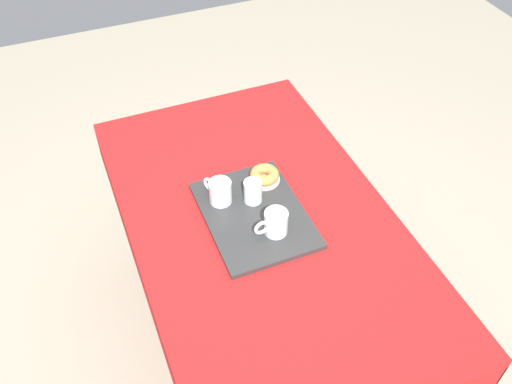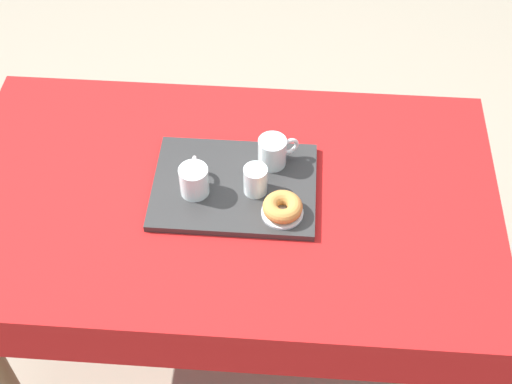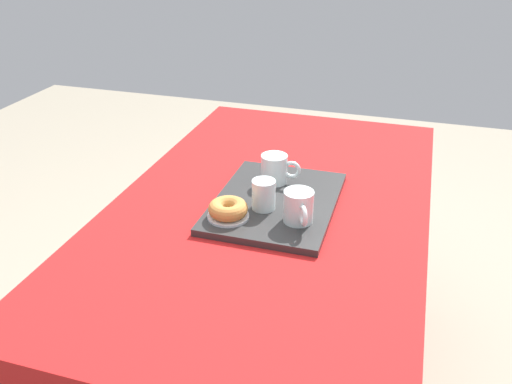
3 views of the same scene
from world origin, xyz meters
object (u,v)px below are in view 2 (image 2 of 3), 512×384
(tea_mug_left, at_px, (273,152))
(tea_mug_right, at_px, (194,181))
(dining_table, at_px, (227,217))
(water_glass_near, at_px, (255,181))
(serving_tray, at_px, (234,186))
(donut_plate_left, at_px, (282,213))
(sugar_donut_left, at_px, (283,207))

(tea_mug_left, relative_size, tea_mug_right, 0.95)
(tea_mug_left, bearing_deg, dining_table, 41.34)
(dining_table, xyz_separation_m, water_glass_near, (-0.08, -0.00, 0.16))
(water_glass_near, bearing_deg, serving_tray, -17.32)
(dining_table, distance_m, serving_tray, 0.11)
(tea_mug_right, distance_m, donut_plate_left, 0.25)
(donut_plate_left, bearing_deg, sugar_donut_left, 0.00)
(water_glass_near, bearing_deg, tea_mug_right, 4.72)
(donut_plate_left, distance_m, sugar_donut_left, 0.02)
(donut_plate_left, bearing_deg, tea_mug_right, -14.60)
(dining_table, relative_size, tea_mug_right, 12.45)
(dining_table, bearing_deg, water_glass_near, -179.72)
(tea_mug_left, bearing_deg, tea_mug_right, 30.38)
(serving_tray, distance_m, water_glass_near, 0.08)
(dining_table, distance_m, tea_mug_right, 0.18)
(tea_mug_right, bearing_deg, donut_plate_left, 165.40)
(water_glass_near, height_order, sugar_donut_left, water_glass_near)
(serving_tray, xyz_separation_m, water_glass_near, (-0.06, 0.02, 0.05))
(water_glass_near, xyz_separation_m, donut_plate_left, (-0.08, 0.07, -0.03))
(serving_tray, height_order, tea_mug_right, tea_mug_right)
(dining_table, bearing_deg, donut_plate_left, 154.29)
(tea_mug_left, height_order, water_glass_near, tea_mug_left)
(tea_mug_left, bearing_deg, sugar_donut_left, 101.15)
(donut_plate_left, relative_size, sugar_donut_left, 1.06)
(dining_table, xyz_separation_m, donut_plate_left, (-0.15, 0.07, 0.12))
(serving_tray, height_order, sugar_donut_left, sugar_donut_left)
(water_glass_near, bearing_deg, sugar_donut_left, 135.26)
(dining_table, bearing_deg, sugar_donut_left, 154.29)
(serving_tray, xyz_separation_m, tea_mug_left, (-0.10, -0.09, 0.05))
(dining_table, relative_size, serving_tray, 3.35)
(donut_plate_left, bearing_deg, water_glass_near, -44.74)
(tea_mug_right, bearing_deg, serving_tray, -162.90)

